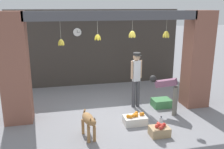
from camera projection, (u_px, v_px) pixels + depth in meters
ground_plane at (116, 116)px, 6.94m from camera, size 60.00×60.00×0.00m
shop_back_wall at (97, 48)px, 9.49m from camera, size 6.42×0.12×2.85m
shop_pillar_left at (15, 69)px, 6.30m from camera, size 0.70×0.60×2.85m
shop_pillar_right at (197, 60)px, 7.40m from camera, size 0.70×0.60×2.85m
storefront_awning at (115, 17)px, 6.34m from camera, size 4.52×0.29×0.86m
dog at (89, 121)px, 5.68m from camera, size 0.33×0.82×0.64m
shopkeeper at (136, 75)px, 7.36m from camera, size 0.34×0.28×1.67m
worker_stooping at (168, 89)px, 6.98m from camera, size 0.72×0.62×1.07m
fruit_crate_oranges at (135, 119)px, 6.46m from camera, size 0.59×0.39×0.30m
fruit_crate_apples at (159, 130)px, 5.88m from camera, size 0.45×0.34×0.30m
produce_box_green at (161, 103)px, 7.58m from camera, size 0.55×0.42×0.24m
water_bottle at (161, 122)px, 6.32m from camera, size 0.08×0.08×0.28m
wall_clock at (77, 32)px, 9.10m from camera, size 0.32×0.03×0.32m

